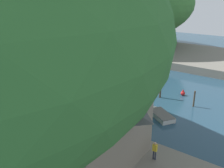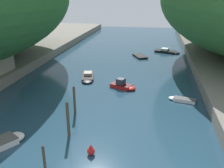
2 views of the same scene
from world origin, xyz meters
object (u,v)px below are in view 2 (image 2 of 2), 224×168
Objects in this scene: boat_far_upstream at (168,51)px; boat_mid_channel at (88,77)px; boat_open_rowboat at (2,143)px; boat_small_dinghy at (139,56)px; boat_red_skiff at (123,85)px; channel_buoy_near at (91,151)px; boat_white_cruiser at (181,99)px.

boat_mid_channel is at bearing -13.59° from boat_far_upstream.
boat_open_rowboat is 0.90× the size of boat_small_dinghy.
boat_small_dinghy is at bearing -33.92° from boat_far_upstream.
boat_far_upstream is 1.01× the size of boat_mid_channel.
boat_mid_channel is 1.45× the size of boat_red_skiff.
boat_far_upstream is 40.82m from channel_buoy_near.
boat_red_skiff is at bearing 139.58° from boat_mid_channel.
boat_mid_channel is at bearing -94.18° from boat_red_skiff.
boat_small_dinghy is at bearing 87.82° from channel_buoy_near.
boat_small_dinghy is at bearing -159.13° from boat_red_skiff.
boat_small_dinghy is 5.24× the size of channel_buoy_near.
boat_mid_channel is 7.03m from boat_red_skiff.
boat_far_upstream is at bearing -135.62° from boat_mid_channel.
boat_red_skiff is at bearing 2.68° from boat_far_upstream.
channel_buoy_near is at bearing 160.74° from boat_white_cruiser.
boat_red_skiff is at bearing 87.89° from channel_buoy_near.
boat_far_upstream is at bearing 16.14° from boat_white_cruiser.
boat_white_cruiser reaches higher than boat_small_dinghy.
boat_small_dinghy is at bearing 107.67° from boat_open_rowboat.
boat_white_cruiser is 0.67× the size of boat_small_dinghy.
boat_white_cruiser is (16.93, 13.17, -0.11)m from boat_open_rowboat.
boat_white_cruiser is at bearing 70.86° from boat_open_rowboat.
boat_mid_channel is at bearing -139.81° from boat_small_dinghy.
channel_buoy_near is (-1.35, -35.39, 0.21)m from boat_small_dinghy.
boat_open_rowboat is 19.72m from boat_mid_channel.
boat_open_rowboat is 4.72× the size of channel_buoy_near.
channel_buoy_near reaches higher than boat_small_dinghy.
boat_white_cruiser is at bearing 142.76° from boat_mid_channel.
boat_white_cruiser is at bearing -98.40° from boat_small_dinghy.
boat_red_skiff reaches higher than boat_small_dinghy.
boat_mid_channel reaches higher than boat_open_rowboat.
boat_open_rowboat is at bearing -2.70° from boat_far_upstream.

